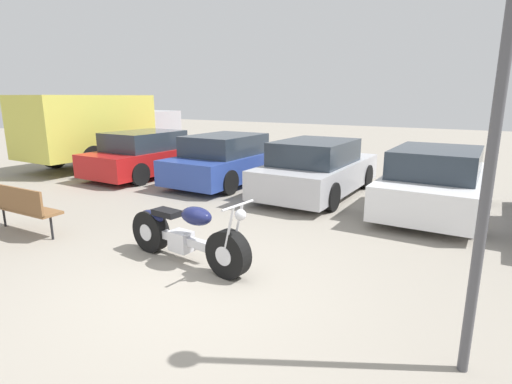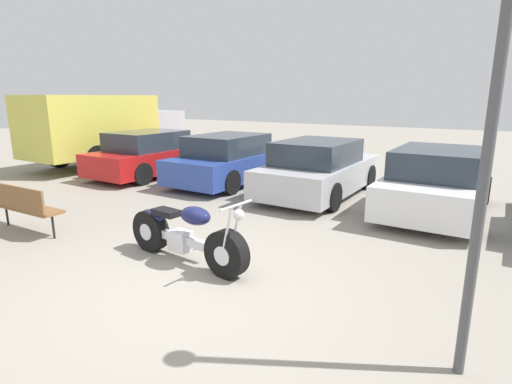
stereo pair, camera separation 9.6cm
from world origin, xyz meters
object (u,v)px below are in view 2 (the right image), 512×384
object	(u,v)px
motorcycle	(184,235)
parked_car_red	(153,154)
park_bench	(22,204)
lamp_post	(495,100)
parked_car_white	(438,182)
parked_car_silver	(319,169)
delivery_truck	(105,127)
parked_car_blue	(231,160)

from	to	relation	value
motorcycle	parked_car_red	size ratio (longest dim) A/B	0.55
motorcycle	parked_car_red	xyz separation A→B (m)	(-5.45, 4.60, 0.23)
park_bench	lamp_post	world-z (taller)	lamp_post
motorcycle	lamp_post	size ratio (longest dim) A/B	0.63
parked_car_red	park_bench	size ratio (longest dim) A/B	2.52
parked_car_white	park_bench	size ratio (longest dim) A/B	2.52
parked_car_silver	parked_car_red	bearing A→B (deg)	-176.40
delivery_truck	park_bench	bearing A→B (deg)	-48.89
parked_car_red	parked_car_silver	world-z (taller)	same
parked_car_silver	delivery_truck	world-z (taller)	delivery_truck
parked_car_silver	park_bench	size ratio (longest dim) A/B	2.52
delivery_truck	lamp_post	world-z (taller)	lamp_post
park_bench	parked_car_silver	bearing A→B (deg)	58.79
delivery_truck	lamp_post	bearing A→B (deg)	-25.09
motorcycle	delivery_truck	xyz separation A→B (m)	(-8.21, 5.04, 0.95)
lamp_post	park_bench	bearing A→B (deg)	-179.99
parked_car_red	parked_car_blue	world-z (taller)	same
park_bench	parked_car_white	bearing A→B (deg)	41.68
parked_car_blue	parked_car_silver	xyz separation A→B (m)	(2.72, -0.06, 0.00)
parked_car_red	lamp_post	size ratio (longest dim) A/B	1.15
parked_car_red	lamp_post	distance (m)	10.66
motorcycle	park_bench	distance (m)	3.38
park_bench	lamp_post	distance (m)	7.29
parked_car_silver	motorcycle	bearing A→B (deg)	-89.99
parked_car_red	parked_car_blue	size ratio (longest dim) A/B	1.00
parked_car_blue	parked_car_white	bearing A→B (deg)	-1.77
parked_car_blue	parked_car_silver	distance (m)	2.72
parked_car_silver	delivery_truck	size ratio (longest dim) A/B	0.73
delivery_truck	lamp_post	size ratio (longest dim) A/B	1.56
parked_car_silver	lamp_post	world-z (taller)	lamp_post
parked_car_silver	parked_car_blue	bearing A→B (deg)	178.70
parked_car_red	park_bench	bearing A→B (deg)	-67.68
motorcycle	parked_car_white	size ratio (longest dim) A/B	0.55
parked_car_silver	lamp_post	bearing A→B (deg)	-55.85
parked_car_red	parked_car_white	size ratio (longest dim) A/B	1.00
delivery_truck	park_bench	distance (m)	7.46
parked_car_red	parked_car_white	bearing A→B (deg)	1.66
motorcycle	park_bench	bearing A→B (deg)	-170.61
delivery_truck	parked_car_silver	bearing A→B (deg)	-0.65
parked_car_red	delivery_truck	world-z (taller)	delivery_truck
parked_car_red	delivery_truck	bearing A→B (deg)	171.04
delivery_truck	parked_car_white	bearing A→B (deg)	-1.05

